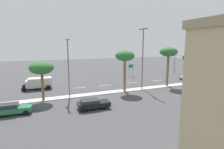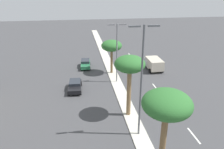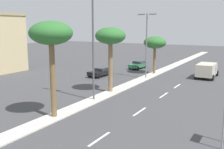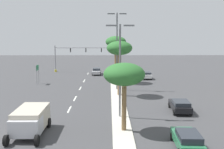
# 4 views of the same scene
# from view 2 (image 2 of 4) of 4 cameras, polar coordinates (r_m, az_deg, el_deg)

# --- Properties ---
(ground_plane) EXTENTS (160.00, 160.00, 0.00)m
(ground_plane) POSITION_cam_2_polar(r_m,az_deg,el_deg) (34.04, 2.20, -4.47)
(ground_plane) COLOR #424244
(median_curb) EXTENTS (1.80, 83.37, 0.12)m
(median_curb) POSITION_cam_2_polar(r_m,az_deg,el_deg) (42.38, -0.17, 1.11)
(median_curb) COLOR beige
(median_curb) RESTS_ON ground
(lane_stripe_near) EXTENTS (0.20, 2.80, 0.01)m
(lane_stripe_near) POSITION_cam_2_polar(r_m,az_deg,el_deg) (26.41, 20.46, -14.62)
(lane_stripe_near) COLOR silver
(lane_stripe_near) RESTS_ON ground
(lane_stripe_center) EXTENTS (0.20, 2.80, 0.01)m
(lane_stripe_center) POSITION_cam_2_polar(r_m,az_deg,el_deg) (31.60, 14.52, -7.44)
(lane_stripe_center) COLOR silver
(lane_stripe_center) RESTS_ON ground
(lane_stripe_rear) EXTENTS (0.20, 2.80, 0.01)m
(lane_stripe_rear) POSITION_cam_2_polar(r_m,az_deg,el_deg) (36.11, 11.21, -3.27)
(lane_stripe_rear) COLOR silver
(lane_stripe_rear) RESTS_ON ground
(lane_stripe_leading) EXTENTS (0.20, 2.80, 0.01)m
(lane_stripe_leading) POSITION_cam_2_polar(r_m,az_deg,el_deg) (52.28, 4.65, 5.05)
(lane_stripe_leading) COLOR silver
(lane_stripe_leading) RESTS_ON ground
(palm_tree_right) EXTENTS (3.65, 3.65, 8.26)m
(palm_tree_right) POSITION_cam_2_polar(r_m,az_deg,el_deg) (16.29, 14.00, -8.06)
(palm_tree_right) COLOR brown
(palm_tree_right) RESTS_ON median_curb
(palm_tree_front) EXTENTS (3.61, 3.61, 7.69)m
(palm_tree_front) POSITION_cam_2_polar(r_m,az_deg,el_deg) (25.46, 4.62, 2.27)
(palm_tree_front) COLOR olive
(palm_tree_front) RESTS_ON median_curb
(palm_tree_rear) EXTENTS (3.71, 3.71, 6.17)m
(palm_tree_rear) POSITION_cam_2_polar(r_m,az_deg,el_deg) (39.55, -0.11, 7.38)
(palm_tree_rear) COLOR brown
(palm_tree_rear) RESTS_ON median_curb
(street_lamp_near) EXTENTS (2.90, 0.24, 11.84)m
(street_lamp_near) POSITION_cam_2_polar(r_m,az_deg,el_deg) (21.77, 7.67, -0.46)
(street_lamp_near) COLOR #515459
(street_lamp_near) RESTS_ON median_curb
(street_lamp_trailing) EXTENTS (2.90, 0.24, 9.68)m
(street_lamp_trailing) POSITION_cam_2_polar(r_m,az_deg,el_deg) (35.44, 1.28, 6.67)
(street_lamp_trailing) COLOR slate
(street_lamp_trailing) RESTS_ON median_curb
(sedan_green_near) EXTENTS (2.12, 4.59, 1.45)m
(sedan_green_near) POSITION_cam_2_polar(r_m,az_deg,el_deg) (44.21, -6.90, 2.82)
(sedan_green_near) COLOR #287047
(sedan_green_near) RESTS_ON ground
(sedan_black_outboard) EXTENTS (2.21, 4.53, 1.37)m
(sedan_black_outboard) POSITION_cam_2_polar(r_m,az_deg,el_deg) (34.74, -9.58, -2.86)
(sedan_black_outboard) COLOR black
(sedan_black_outboard) RESTS_ON ground
(box_truck) EXTENTS (2.72, 5.60, 2.26)m
(box_truck) POSITION_cam_2_polar(r_m,az_deg,el_deg) (43.36, 10.68, 2.92)
(box_truck) COLOR silver
(box_truck) RESTS_ON ground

